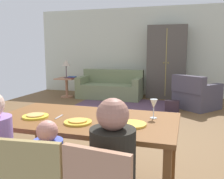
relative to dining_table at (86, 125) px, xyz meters
The scene contains 20 objects.
ground_plane 2.39m from the dining_table, 94.19° to the left, with size 7.49×6.68×0.02m, color brown.
back_wall 5.71m from the dining_table, 91.69° to the left, with size 7.49×0.10×2.70m, color beige.
dining_table is the anchor object (origin of this frame).
plate_near_man 0.50m from the dining_table, 165.89° to the right, with size 0.25×0.25×0.02m, color yellow.
pizza_near_man 0.50m from the dining_table, 165.89° to the right, with size 0.17×0.17×0.01m, color tan.
plate_near_child 0.20m from the dining_table, 90.00° to the right, with size 0.25×0.25×0.02m, color gold.
pizza_near_child 0.20m from the dining_table, 90.00° to the right, with size 0.17×0.17×0.01m, color gold.
plate_near_woman 0.49m from the dining_table, 11.83° to the right, with size 0.25×0.25×0.02m, color yellow.
wine_glass 0.68m from the dining_table, 16.06° to the left, with size 0.07×0.07×0.19m.
fork 0.28m from the dining_table, 169.13° to the right, with size 0.02×0.15×0.01m, color silver.
knife 0.20m from the dining_table, 32.61° to the left, with size 0.01×0.17×0.01m, color silver.
area_rug 4.02m from the dining_table, 97.66° to the left, with size 2.60×1.80×0.01m, color #573D50.
couch 4.96m from the dining_table, 104.55° to the left, with size 1.86×0.86×0.82m.
armchair 4.25m from the dining_table, 74.52° to the left, with size 1.20×1.20×0.82m.
armoire 5.30m from the dining_table, 86.42° to the left, with size 1.10×0.59×2.10m.
side_table 5.20m from the dining_table, 119.24° to the left, with size 0.56×0.56×0.58m.
table_lamp 5.20m from the dining_table, 119.24° to the left, with size 0.26×0.26×0.54m.
book_lower 5.09m from the dining_table, 117.36° to the left, with size 0.22×0.16×0.03m, color #A02D29.
book_upper 5.07m from the dining_table, 117.45° to the left, with size 0.22×0.16×0.03m, color #2D4785.
handbag 3.72m from the dining_table, 80.38° to the left, with size 0.32×0.16×0.26m, color #302228.
Camera 1 is at (1.08, -3.69, 1.41)m, focal length 39.92 mm.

